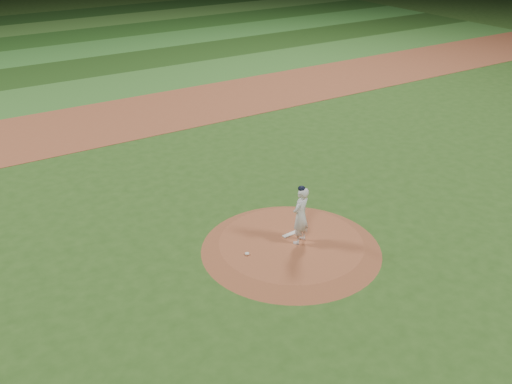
{
  "coord_description": "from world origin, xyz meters",
  "views": [
    {
      "loc": [
        -8.78,
        -11.88,
        9.47
      ],
      "look_at": [
        0.0,
        2.0,
        1.1
      ],
      "focal_mm": 40.0,
      "sensor_mm": 36.0,
      "label": 1
    }
  ],
  "objects_px": {
    "pitchers_mound": "(291,246)",
    "rosin_bag": "(247,254)",
    "pitcher_on_mound": "(301,215)",
    "pitching_rubber": "(290,234)"
  },
  "relations": [
    {
      "from": "pitchers_mound",
      "to": "rosin_bag",
      "type": "distance_m",
      "value": 1.51
    },
    {
      "from": "pitching_rubber",
      "to": "rosin_bag",
      "type": "xyz_separation_m",
      "value": [
        -1.74,
        -0.25,
        0.02
      ]
    },
    {
      "from": "pitchers_mound",
      "to": "pitcher_on_mound",
      "type": "bearing_deg",
      "value": -28.09
    },
    {
      "from": "pitchers_mound",
      "to": "pitcher_on_mound",
      "type": "height_order",
      "value": "pitcher_on_mound"
    },
    {
      "from": "rosin_bag",
      "to": "pitcher_on_mound",
      "type": "height_order",
      "value": "pitcher_on_mound"
    },
    {
      "from": "pitchers_mound",
      "to": "pitcher_on_mound",
      "type": "relative_size",
      "value": 2.91
    },
    {
      "from": "rosin_bag",
      "to": "pitcher_on_mound",
      "type": "bearing_deg",
      "value": -8.24
    },
    {
      "from": "pitcher_on_mound",
      "to": "rosin_bag",
      "type": "bearing_deg",
      "value": 171.76
    },
    {
      "from": "rosin_bag",
      "to": "pitching_rubber",
      "type": "bearing_deg",
      "value": 8.25
    },
    {
      "from": "rosin_bag",
      "to": "pitcher_on_mound",
      "type": "xyz_separation_m",
      "value": [
        1.72,
        -0.25,
        0.89
      ]
    }
  ]
}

